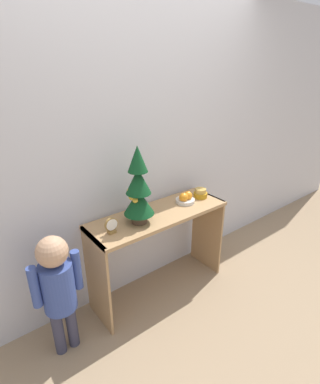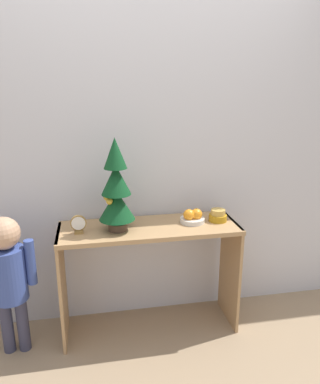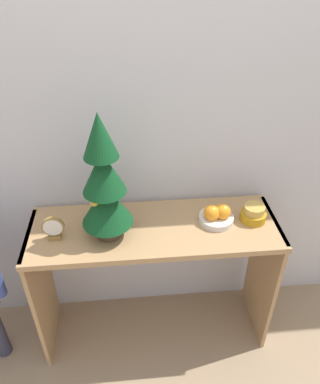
{
  "view_description": "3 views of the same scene",
  "coord_description": "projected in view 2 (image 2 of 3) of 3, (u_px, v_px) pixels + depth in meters",
  "views": [
    {
      "loc": [
        -1.34,
        -1.52,
        1.93
      ],
      "look_at": [
        0.02,
        0.22,
        0.97
      ],
      "focal_mm": 28.0,
      "sensor_mm": 36.0,
      "label": 1
    },
    {
      "loc": [
        -0.36,
        -2.11,
        1.73
      ],
      "look_at": [
        0.07,
        0.2,
        1.03
      ],
      "focal_mm": 35.0,
      "sensor_mm": 36.0,
      "label": 2
    },
    {
      "loc": [
        -0.1,
        -1.16,
        1.96
      ],
      "look_at": [
        0.03,
        0.18,
        1.01
      ],
      "focal_mm": 35.0,
      "sensor_mm": 36.0,
      "label": 3
    }
  ],
  "objects": [
    {
      "name": "ground_plane",
      "position": [
        155.0,
        345.0,
        2.55
      ],
      "size": [
        12.0,
        12.0,
        0.0
      ],
      "primitive_type": "plane",
      "color": "#997F60"
    },
    {
      "name": "back_wall",
      "position": [
        143.0,
        152.0,
        2.63
      ],
      "size": [
        7.0,
        0.05,
        2.5
      ],
      "primitive_type": "cube",
      "color": "silver",
      "rests_on": "ground_plane"
    },
    {
      "name": "console_table",
      "position": [
        149.0,
        251.0,
        2.57
      ],
      "size": [
        1.21,
        0.42,
        0.79
      ],
      "color": "tan",
      "rests_on": "ground_plane"
    },
    {
      "name": "mini_tree",
      "position": [
        116.0,
        188.0,
        2.37
      ],
      "size": [
        0.23,
        0.23,
        0.61
      ],
      "color": "#4C3828",
      "rests_on": "console_table"
    },
    {
      "name": "fruit_bowl",
      "position": [
        193.0,
        217.0,
        2.58
      ],
      "size": [
        0.17,
        0.17,
        0.1
      ],
      "color": "silver",
      "rests_on": "console_table"
    },
    {
      "name": "singing_bowl",
      "position": [
        218.0,
        216.0,
        2.6
      ],
      "size": [
        0.13,
        0.13,
        0.08
      ],
      "color": "#B78419",
      "rests_on": "console_table"
    },
    {
      "name": "desk_clock",
      "position": [
        78.0,
        225.0,
        2.39
      ],
      "size": [
        0.1,
        0.04,
        0.12
      ],
      "color": "olive",
      "rests_on": "console_table"
    },
    {
      "name": "child_figure",
      "position": [
        8.0,
        271.0,
        2.34
      ],
      "size": [
        0.34,
        0.22,
        0.94
      ],
      "color": "#38384C",
      "rests_on": "ground_plane"
    }
  ]
}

